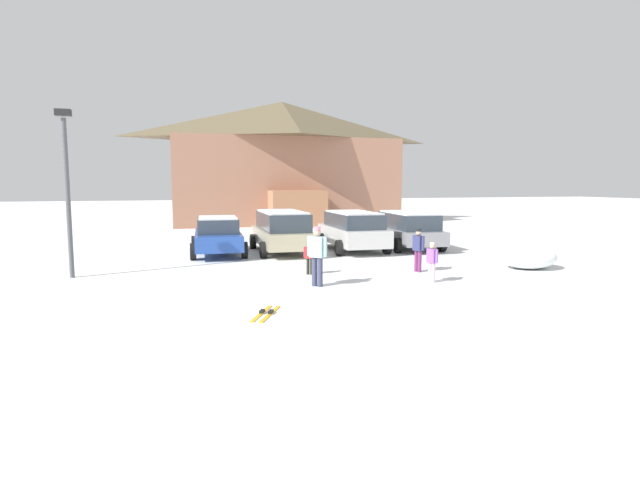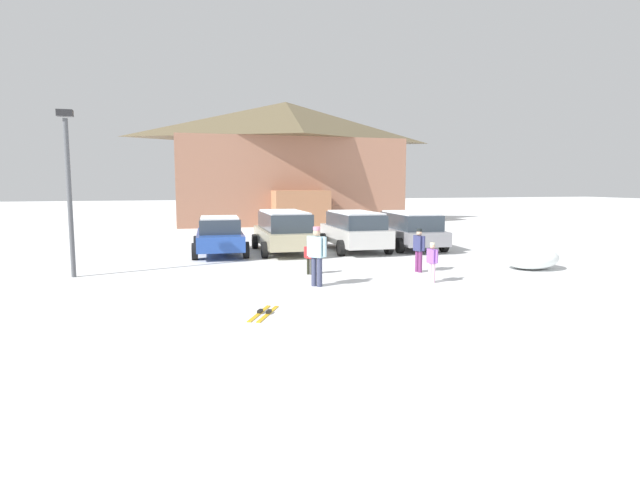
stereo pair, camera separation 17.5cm
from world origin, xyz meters
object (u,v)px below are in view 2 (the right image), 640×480
at_px(skier_teen_in_navy_coat, 419,248).
at_px(lamp_post, 69,183).
at_px(parked_blue_hatchback, 220,235).
at_px(skier_adult_in_blue_parka, 317,253).
at_px(parked_grey_wagon, 410,229).
at_px(skier_child_in_purple_jacket, 432,260).
at_px(plowed_snow_pile, 531,258).
at_px(parked_silver_wagon, 355,230).
at_px(pair_of_skis, 264,313).
at_px(parked_beige_suv, 284,230).
at_px(ski_lodge, 286,162).
at_px(skier_child_in_red_jacket, 310,256).

height_order(skier_teen_in_navy_coat, lamp_post, lamp_post).
xyz_separation_m(parked_blue_hatchback, skier_adult_in_blue_parka, (2.13, -7.11, 0.16)).
bearing_deg(parked_grey_wagon, skier_adult_in_blue_parka, -131.74).
xyz_separation_m(skier_teen_in_navy_coat, skier_child_in_purple_jacket, (-0.42, -1.68, -0.14)).
relative_size(skier_adult_in_blue_parka, plowed_snow_pile, 0.88).
height_order(skier_child_in_purple_jacket, plowed_snow_pile, skier_child_in_purple_jacket).
bearing_deg(skier_child_in_purple_jacket, lamp_post, 159.91).
relative_size(parked_grey_wagon, skier_teen_in_navy_coat, 3.45).
relative_size(parked_silver_wagon, pair_of_skis, 3.26).
bearing_deg(pair_of_skis, parked_grey_wagon, 49.58).
relative_size(skier_adult_in_blue_parka, pair_of_skis, 1.21).
relative_size(skier_child_in_purple_jacket, pair_of_skis, 0.84).
relative_size(skier_child_in_purple_jacket, lamp_post, 0.23).
height_order(parked_silver_wagon, lamp_post, lamp_post).
bearing_deg(parked_silver_wagon, parked_grey_wagon, 2.60).
height_order(skier_child_in_purple_jacket, pair_of_skis, skier_child_in_purple_jacket).
distance_m(parked_silver_wagon, plowed_snow_pile, 7.24).
bearing_deg(plowed_snow_pile, parked_beige_suv, 138.85).
bearing_deg(parked_blue_hatchback, skier_teen_in_navy_coat, -44.66).
relative_size(parked_grey_wagon, pair_of_skis, 3.51).
height_order(skier_adult_in_blue_parka, skier_child_in_purple_jacket, skier_adult_in_blue_parka).
bearing_deg(skier_teen_in_navy_coat, parked_beige_suv, 119.55).
xyz_separation_m(parked_beige_suv, lamp_post, (-7.31, -3.72, 1.93)).
xyz_separation_m(parked_beige_suv, pair_of_skis, (-2.39, -9.61, -0.91)).
distance_m(skier_adult_in_blue_parka, pair_of_skis, 3.31).
relative_size(ski_lodge, parked_silver_wagon, 3.61).
relative_size(parked_blue_hatchback, parked_grey_wagon, 0.90).
distance_m(parked_blue_hatchback, plowed_snow_pile, 11.64).
bearing_deg(skier_adult_in_blue_parka, parked_blue_hatchback, 106.64).
relative_size(parked_silver_wagon, parked_grey_wagon, 0.93).
distance_m(skier_child_in_purple_jacket, pair_of_skis, 5.71).
height_order(skier_teen_in_navy_coat, pair_of_skis, skier_teen_in_navy_coat).
bearing_deg(ski_lodge, skier_child_in_purple_jacket, -91.41).
distance_m(skier_child_in_red_jacket, lamp_post, 7.59).
bearing_deg(skier_child_in_red_jacket, parked_beige_suv, 87.53).
xyz_separation_m(pair_of_skis, lamp_post, (-4.92, 5.89, 2.83)).
bearing_deg(parked_blue_hatchback, skier_child_in_red_jacket, -65.68).
bearing_deg(plowed_snow_pile, lamp_post, 170.10).
bearing_deg(lamp_post, pair_of_skis, -50.11).
distance_m(parked_blue_hatchback, skier_child_in_purple_jacket, 9.28).
xyz_separation_m(parked_beige_suv, parked_grey_wagon, (5.60, -0.22, -0.05)).
bearing_deg(skier_child_in_red_jacket, plowed_snow_pile, -7.74).
bearing_deg(skier_adult_in_blue_parka, skier_child_in_red_jacket, 81.56).
bearing_deg(parked_blue_hatchback, pair_of_skis, -88.64).
xyz_separation_m(parked_blue_hatchback, skier_child_in_purple_jacket, (5.47, -7.50, -0.13)).
distance_m(ski_lodge, parked_silver_wagon, 16.64).
bearing_deg(parked_blue_hatchback, skier_child_in_purple_jacket, -53.88).
relative_size(parked_blue_hatchback, parked_silver_wagon, 0.97).
relative_size(skier_teen_in_navy_coat, pair_of_skis, 1.02).
xyz_separation_m(parked_silver_wagon, skier_adult_in_blue_parka, (-3.49, -6.72, 0.04)).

